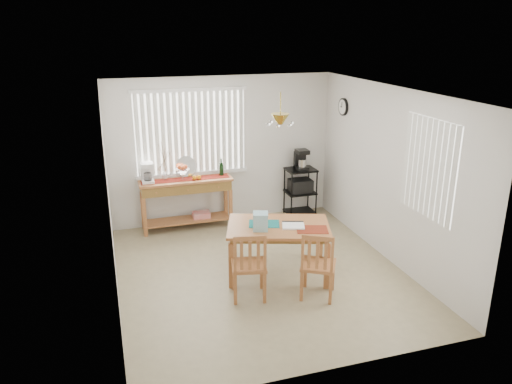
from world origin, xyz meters
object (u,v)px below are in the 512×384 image
object	(u,v)px
wire_cart	(300,187)
dining_table	(278,231)
sideboard	(187,192)
cart_items	(301,160)
chair_left	(249,266)
chair_right	(318,265)

from	to	relation	value
wire_cart	dining_table	size ratio (longest dim) A/B	0.56
sideboard	cart_items	distance (m)	2.15
dining_table	chair_left	distance (m)	0.80
sideboard	chair_left	distance (m)	2.65
cart_items	chair_left	xyz separation A→B (m)	(-1.77, -2.62, -0.61)
dining_table	chair_right	distance (m)	0.83
chair_left	chair_right	xyz separation A→B (m)	(0.86, -0.24, -0.01)
cart_items	sideboard	bearing A→B (deg)	-179.99
cart_items	chair_left	distance (m)	3.22
dining_table	chair_left	xyz separation A→B (m)	(-0.58, -0.51, -0.20)
wire_cart	chair_right	bearing A→B (deg)	-107.63
chair_right	dining_table	bearing A→B (deg)	110.29
sideboard	chair_right	size ratio (longest dim) A/B	1.69
sideboard	cart_items	xyz separation A→B (m)	(2.12, 0.00, 0.40)
cart_items	chair_right	xyz separation A→B (m)	(-0.91, -2.86, -0.61)
sideboard	dining_table	distance (m)	2.31
wire_cart	cart_items	xyz separation A→B (m)	(-0.00, 0.01, 0.53)
dining_table	chair_left	bearing A→B (deg)	-138.77
sideboard	dining_table	world-z (taller)	sideboard
cart_items	chair_left	bearing A→B (deg)	-123.98
dining_table	chair_left	size ratio (longest dim) A/B	1.70
cart_items	dining_table	bearing A→B (deg)	-119.29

